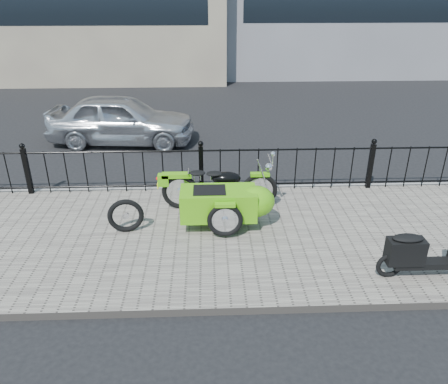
{
  "coord_description": "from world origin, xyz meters",
  "views": [
    {
      "loc": [
        0.14,
        -6.95,
        4.0
      ],
      "look_at": [
        0.41,
        -0.1,
        0.73
      ],
      "focal_mm": 35.0,
      "sensor_mm": 36.0,
      "label": 1
    }
  ],
  "objects_px": {
    "scooter": "(421,254)",
    "sedan_car": "(121,119)",
    "motorcycle_sidecar": "(228,199)",
    "spare_tire": "(126,216)"
  },
  "relations": [
    {
      "from": "motorcycle_sidecar",
      "to": "scooter",
      "type": "relative_size",
      "value": 1.58
    },
    {
      "from": "motorcycle_sidecar",
      "to": "sedan_car",
      "type": "bearing_deg",
      "value": 118.97
    },
    {
      "from": "motorcycle_sidecar",
      "to": "spare_tire",
      "type": "distance_m",
      "value": 1.79
    },
    {
      "from": "motorcycle_sidecar",
      "to": "spare_tire",
      "type": "height_order",
      "value": "motorcycle_sidecar"
    },
    {
      "from": "scooter",
      "to": "sedan_car",
      "type": "relative_size",
      "value": 0.37
    },
    {
      "from": "motorcycle_sidecar",
      "to": "scooter",
      "type": "distance_m",
      "value": 3.18
    },
    {
      "from": "motorcycle_sidecar",
      "to": "spare_tire",
      "type": "bearing_deg",
      "value": -172.49
    },
    {
      "from": "motorcycle_sidecar",
      "to": "spare_tire",
      "type": "xyz_separation_m",
      "value": [
        -1.76,
        -0.23,
        -0.17
      ]
    },
    {
      "from": "scooter",
      "to": "motorcycle_sidecar",
      "type": "bearing_deg",
      "value": 147.88
    },
    {
      "from": "scooter",
      "to": "sedan_car",
      "type": "xyz_separation_m",
      "value": [
        -5.38,
        6.55,
        0.17
      ]
    }
  ]
}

